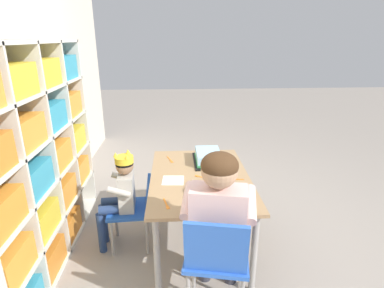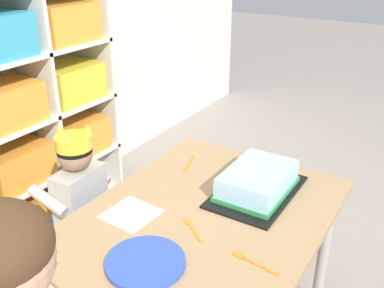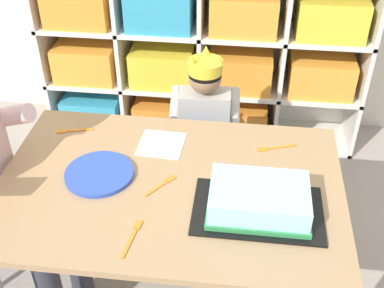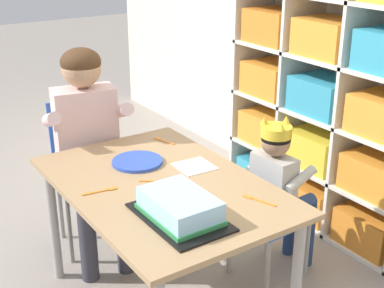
# 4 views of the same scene
# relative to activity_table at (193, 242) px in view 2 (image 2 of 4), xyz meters

# --- Properties ---
(activity_table) EXTENTS (1.10, 0.74, 0.63)m
(activity_table) POSITION_rel_activity_table_xyz_m (0.00, 0.00, 0.00)
(activity_table) COLOR #A37F56
(activity_table) RESTS_ON ground
(classroom_chair_blue) EXTENTS (0.34, 0.36, 0.56)m
(classroom_chair_blue) POSITION_rel_activity_table_xyz_m (0.06, 0.50, -0.21)
(classroom_chair_blue) COLOR #1E4CA8
(classroom_chair_blue) RESTS_ON ground
(child_with_crown) EXTENTS (0.30, 0.31, 0.81)m
(child_with_crown) POSITION_rel_activity_table_xyz_m (0.05, 0.61, -0.05)
(child_with_crown) COLOR #B2ADA3
(child_with_crown) RESTS_ON ground
(birthday_cake_on_tray) EXTENTS (0.39, 0.24, 0.09)m
(birthday_cake_on_tray) POSITION_rel_activity_table_xyz_m (0.28, -0.09, 0.11)
(birthday_cake_on_tray) COLOR black
(birthday_cake_on_tray) RESTS_ON activity_table
(paper_plate_stack) EXTENTS (0.22, 0.22, 0.01)m
(paper_plate_stack) POSITION_rel_activity_table_xyz_m (-0.23, 0.01, 0.08)
(paper_plate_stack) COLOR blue
(paper_plate_stack) RESTS_ON activity_table
(paper_napkin_square) EXTENTS (0.16, 0.16, 0.00)m
(paper_napkin_square) POSITION_rel_activity_table_xyz_m (-0.06, 0.20, 0.07)
(paper_napkin_square) COLOR white
(paper_napkin_square) RESTS_ON activity_table
(fork_beside_plate_stack) EXTENTS (0.13, 0.05, 0.00)m
(fork_beside_plate_stack) POSITION_rel_activity_table_xyz_m (-0.40, 0.24, 0.07)
(fork_beside_plate_stack) COLOR orange
(fork_beside_plate_stack) RESTS_ON activity_table
(fork_scattered_mid_table) EXTENTS (0.03, 0.14, 0.00)m
(fork_scattered_mid_table) POSITION_rel_activity_table_xyz_m (-0.07, -0.24, 0.07)
(fork_scattered_mid_table) COLOR orange
(fork_scattered_mid_table) RESTS_ON activity_table
(fork_near_cake_tray) EXTENTS (0.14, 0.06, 0.00)m
(fork_near_cake_tray) POSITION_rel_activity_table_xyz_m (0.33, 0.23, 0.07)
(fork_near_cake_tray) COLOR orange
(fork_near_cake_tray) RESTS_ON activity_table
(fork_by_napkin) EXTENTS (0.09, 0.11, 0.00)m
(fork_by_napkin) POSITION_rel_activity_table_xyz_m (-0.02, -0.01, 0.07)
(fork_by_napkin) COLOR orange
(fork_by_napkin) RESTS_ON activity_table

